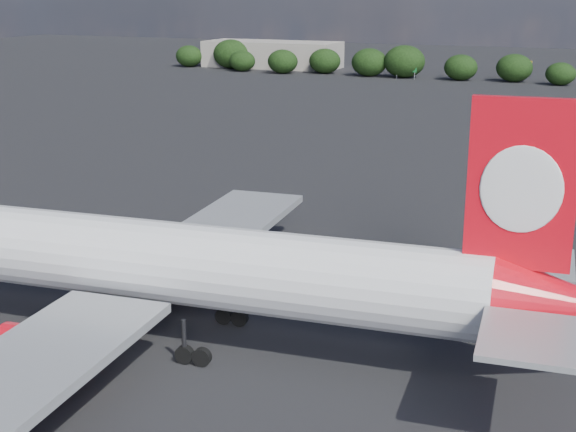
% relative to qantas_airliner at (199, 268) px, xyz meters
% --- Properties ---
extents(ground, '(500.00, 500.00, 0.00)m').
position_rel_qantas_airliner_xyz_m(ground, '(-12.08, 54.64, -5.56)').
color(ground, black).
rests_on(ground, ground).
extents(qantas_airliner, '(55.97, 53.26, 18.26)m').
position_rel_qantas_airliner_xyz_m(qantas_airliner, '(0.00, 0.00, 0.00)').
color(qantas_airliner, white).
rests_on(qantas_airliner, ground).
extents(terminal_building, '(42.00, 16.00, 8.00)m').
position_rel_qantas_airliner_xyz_m(terminal_building, '(-77.08, 186.64, -1.56)').
color(terminal_building, gray).
rests_on(terminal_building, ground).
extents(highway_sign, '(6.00, 0.30, 4.50)m').
position_rel_qantas_airliner_xyz_m(highway_sign, '(-30.08, 170.64, -2.43)').
color(highway_sign, '#14682A').
rests_on(highway_sign, ground).
extents(billboard_yellow, '(5.00, 0.30, 5.50)m').
position_rel_qantas_airliner_xyz_m(billboard_yellow, '(-0.08, 176.64, -1.69)').
color(billboard_yellow, yellow).
rests_on(billboard_yellow, ground).
extents(horizon_treeline, '(204.19, 16.35, 9.24)m').
position_rel_qantas_airliner_xyz_m(horizon_treeline, '(-5.20, 174.58, -1.73)').
color(horizon_treeline, black).
rests_on(horizon_treeline, ground).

